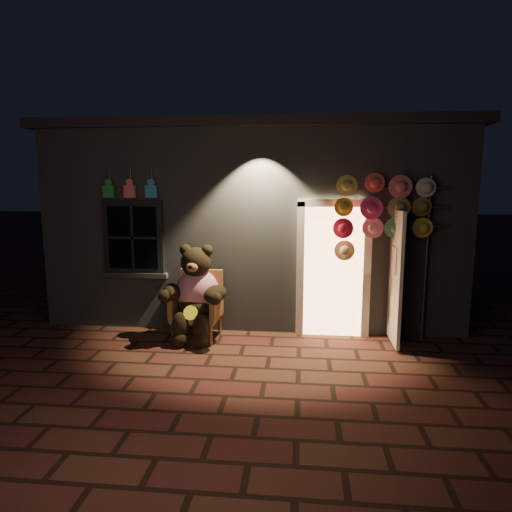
# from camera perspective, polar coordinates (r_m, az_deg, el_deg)

# --- Properties ---
(ground) EXTENTS (60.00, 60.00, 0.00)m
(ground) POSITION_cam_1_polar(r_m,az_deg,el_deg) (6.29, -2.52, -13.72)
(ground) COLOR #4D2B1D
(ground) RESTS_ON ground
(shop_building) EXTENTS (7.30, 5.95, 3.51)m
(shop_building) POSITION_cam_1_polar(r_m,az_deg,el_deg) (9.77, 0.83, 5.09)
(shop_building) COLOR slate
(shop_building) RESTS_ON ground
(wicker_armchair) EXTENTS (0.77, 0.70, 1.06)m
(wicker_armchair) POSITION_cam_1_polar(r_m,az_deg,el_deg) (7.32, -7.23, -6.05)
(wicker_armchair) COLOR olive
(wicker_armchair) RESTS_ON ground
(teddy_bear) EXTENTS (1.10, 0.87, 1.51)m
(teddy_bear) POSITION_cam_1_polar(r_m,az_deg,el_deg) (7.14, -7.55, -4.70)
(teddy_bear) COLOR red
(teddy_bear) RESTS_ON ground
(hat_rack) EXTENTS (1.69, 0.22, 2.56)m
(hat_rack) POSITION_cam_1_polar(r_m,az_deg,el_deg) (7.11, 15.59, 5.29)
(hat_rack) COLOR #59595E
(hat_rack) RESTS_ON ground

